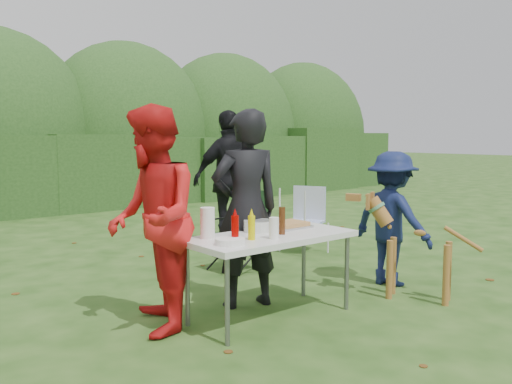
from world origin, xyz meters
TOP-DOWN VIEW (x-y plane):
  - ground at (0.00, 0.00)m, footprint 80.00×80.00m
  - hedge_row at (0.00, 8.00)m, footprint 22.00×1.40m
  - folding_table at (-0.12, 0.10)m, footprint 1.50×0.70m
  - person_cook at (-0.08, 0.50)m, footprint 0.76×0.60m
  - person_red_jacket at (-1.07, 0.47)m, footprint 1.00×1.10m
  - person_black_puffy at (1.46, 2.79)m, footprint 1.20×0.64m
  - child at (1.57, 0.07)m, footprint 0.55×0.93m
  - dog at (1.33, -0.42)m, footprint 0.84×1.13m
  - camping_chair at (0.67, 1.59)m, footprint 0.63×0.63m
  - lawn_chair at (1.99, 1.84)m, footprint 0.71×0.71m
  - food_tray at (0.19, 0.26)m, footprint 0.45×0.30m
  - focaccia_bread at (0.19, 0.26)m, footprint 0.40×0.26m
  - mustard_bottle at (-0.40, 0.02)m, footprint 0.06×0.06m
  - ketchup_bottle at (-0.58, 0.01)m, footprint 0.06×0.06m
  - beer_bottle at (-0.04, 0.04)m, footprint 0.06×0.06m
  - paper_towel_roll at (-0.65, 0.30)m, footprint 0.12×0.12m
  - cup_stack at (-0.23, -0.07)m, footprint 0.08×0.08m
  - pasta_bowl at (-0.11, 0.29)m, footprint 0.26×0.26m
  - plate_stack at (-0.66, -0.02)m, footprint 0.24×0.24m

SIDE VIEW (x-z plane):
  - ground at x=0.00m, z-range 0.00..0.00m
  - lawn_chair at x=1.99m, z-range 0.00..0.90m
  - camping_chair at x=0.67m, z-range 0.00..0.96m
  - dog at x=1.33m, z-range 0.00..1.00m
  - folding_table at x=-0.12m, z-range 0.32..1.06m
  - child at x=1.57m, z-range 0.00..1.43m
  - food_tray at x=0.19m, z-range 0.74..0.76m
  - plate_stack at x=-0.66m, z-range 0.74..0.79m
  - focaccia_bread at x=0.19m, z-range 0.76..0.80m
  - pasta_bowl at x=-0.11m, z-range 0.74..0.84m
  - cup_stack at x=-0.23m, z-range 0.74..0.92m
  - mustard_bottle at x=-0.40m, z-range 0.74..0.94m
  - hedge_row at x=0.00m, z-range 0.00..1.70m
  - ketchup_bottle at x=-0.58m, z-range 0.74..0.96m
  - beer_bottle at x=-0.04m, z-range 0.74..0.98m
  - paper_towel_roll at x=-0.65m, z-range 0.74..1.00m
  - person_cook at x=-0.08m, z-range 0.00..1.84m
  - person_red_jacket at x=-1.07m, z-range 0.00..1.85m
  - person_black_puffy at x=1.46m, z-range 0.00..1.96m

